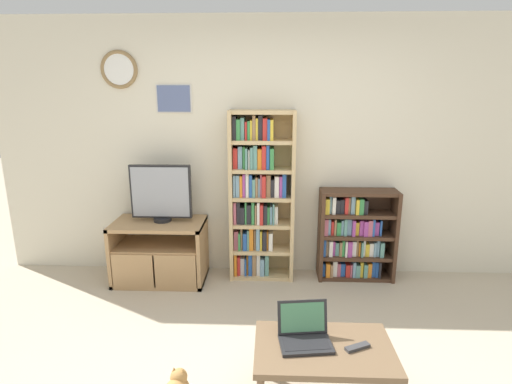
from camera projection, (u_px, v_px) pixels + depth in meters
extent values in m
cube|color=beige|center=(271.00, 151.00, 4.06)|extent=(5.64, 0.06, 2.60)
torus|color=olive|center=(119.00, 69.00, 3.88)|extent=(0.37, 0.04, 0.37)
cylinder|color=white|center=(119.00, 69.00, 3.88)|extent=(0.30, 0.02, 0.30)
cube|color=silver|center=(174.00, 99.00, 3.93)|extent=(0.36, 0.01, 0.28)
cube|color=slate|center=(174.00, 99.00, 3.93)|extent=(0.32, 0.02, 0.25)
cube|color=tan|center=(118.00, 250.00, 4.07)|extent=(0.04, 0.52, 0.62)
cube|color=tan|center=(203.00, 252.00, 4.04)|extent=(0.04, 0.52, 0.62)
cube|color=tan|center=(159.00, 224.00, 3.98)|extent=(0.91, 0.52, 0.04)
cube|color=tan|center=(162.00, 277.00, 4.13)|extent=(0.91, 0.52, 0.04)
cube|color=tan|center=(160.00, 245.00, 4.04)|extent=(0.83, 0.48, 0.04)
cube|color=tan|center=(133.00, 271.00, 3.85)|extent=(0.40, 0.02, 0.34)
cube|color=tan|center=(175.00, 272.00, 3.83)|extent=(0.40, 0.02, 0.34)
cylinder|color=black|center=(163.00, 219.00, 4.00)|extent=(0.18, 0.18, 0.04)
cube|color=black|center=(161.00, 191.00, 3.92)|extent=(0.60, 0.05, 0.53)
cube|color=#9399A3|center=(160.00, 192.00, 3.90)|extent=(0.56, 0.01, 0.50)
cube|color=tan|center=(232.00, 197.00, 4.00)|extent=(0.04, 0.28, 1.71)
cube|color=tan|center=(292.00, 198.00, 3.98)|extent=(0.04, 0.28, 1.71)
cube|color=tan|center=(262.00, 194.00, 4.12)|extent=(0.64, 0.02, 1.71)
cube|color=tan|center=(262.00, 274.00, 4.20)|extent=(0.57, 0.25, 0.04)
cube|color=tan|center=(262.00, 249.00, 4.13)|extent=(0.57, 0.25, 0.04)
cube|color=tan|center=(262.00, 224.00, 4.06)|extent=(0.57, 0.25, 0.04)
cube|color=tan|center=(262.00, 197.00, 3.99)|extent=(0.57, 0.25, 0.04)
cube|color=tan|center=(262.00, 170.00, 3.92)|extent=(0.57, 0.25, 0.04)
cube|color=tan|center=(262.00, 141.00, 3.85)|extent=(0.57, 0.25, 0.04)
cube|color=tan|center=(262.00, 112.00, 3.78)|extent=(0.57, 0.25, 0.04)
cube|color=orange|center=(236.00, 262.00, 4.18)|extent=(0.03, 0.22, 0.23)
cube|color=red|center=(239.00, 263.00, 4.19)|extent=(0.03, 0.20, 0.20)
cube|color=white|center=(243.00, 263.00, 4.20)|extent=(0.04, 0.17, 0.18)
cube|color=#2856A8|center=(246.00, 264.00, 4.19)|extent=(0.02, 0.22, 0.18)
cube|color=orange|center=(248.00, 262.00, 4.19)|extent=(0.02, 0.18, 0.21)
cube|color=#2856A8|center=(251.00, 262.00, 4.18)|extent=(0.04, 0.21, 0.23)
cube|color=#93704C|center=(255.00, 262.00, 4.18)|extent=(0.04, 0.21, 0.23)
cube|color=white|center=(259.00, 262.00, 4.18)|extent=(0.04, 0.20, 0.23)
cube|color=#759EB7|center=(262.00, 264.00, 4.18)|extent=(0.04, 0.21, 0.18)
cube|color=#5B9389|center=(267.00, 262.00, 4.18)|extent=(0.04, 0.19, 0.22)
cube|color=#B75B70|center=(237.00, 238.00, 4.13)|extent=(0.04, 0.18, 0.19)
cube|color=#388947|center=(240.00, 239.00, 4.12)|extent=(0.02, 0.22, 0.18)
cube|color=#93704C|center=(242.00, 236.00, 4.12)|extent=(0.02, 0.19, 0.23)
cube|color=#2856A8|center=(245.00, 239.00, 4.12)|extent=(0.04, 0.21, 0.18)
cube|color=#5B9389|center=(249.00, 237.00, 4.11)|extent=(0.02, 0.21, 0.21)
cube|color=orange|center=(252.00, 237.00, 4.11)|extent=(0.04, 0.20, 0.23)
cube|color=#93704C|center=(255.00, 237.00, 4.12)|extent=(0.02, 0.18, 0.21)
cube|color=#759EB7|center=(258.00, 237.00, 4.11)|extent=(0.04, 0.20, 0.23)
cube|color=gold|center=(261.00, 238.00, 4.11)|extent=(0.02, 0.20, 0.20)
cube|color=#232328|center=(265.00, 238.00, 4.11)|extent=(0.04, 0.21, 0.20)
cube|color=orange|center=(268.00, 238.00, 4.12)|extent=(0.02, 0.18, 0.19)
cube|color=white|center=(271.00, 239.00, 4.11)|extent=(0.04, 0.21, 0.18)
cube|color=#B75B70|center=(236.00, 211.00, 4.05)|extent=(0.03, 0.21, 0.22)
cube|color=#232328|center=(239.00, 211.00, 4.05)|extent=(0.03, 0.20, 0.23)
cube|color=#232328|center=(243.00, 213.00, 4.05)|extent=(0.04, 0.21, 0.17)
cube|color=#388947|center=(246.00, 211.00, 4.05)|extent=(0.02, 0.20, 0.23)
cube|color=#232328|center=(249.00, 212.00, 4.05)|extent=(0.04, 0.20, 0.20)
cube|color=#388947|center=(253.00, 211.00, 4.04)|extent=(0.03, 0.21, 0.23)
cube|color=#93704C|center=(256.00, 212.00, 4.04)|extent=(0.02, 0.22, 0.20)
cube|color=white|center=(259.00, 211.00, 4.04)|extent=(0.03, 0.22, 0.23)
cube|color=red|center=(262.00, 212.00, 4.04)|extent=(0.03, 0.23, 0.20)
cube|color=#232328|center=(265.00, 213.00, 4.04)|extent=(0.04, 0.21, 0.19)
cube|color=#388947|center=(269.00, 213.00, 4.04)|extent=(0.02, 0.19, 0.18)
cube|color=#759EB7|center=(271.00, 213.00, 4.04)|extent=(0.02, 0.19, 0.18)
cube|color=#5B9389|center=(273.00, 212.00, 4.03)|extent=(0.02, 0.22, 0.21)
cube|color=white|center=(276.00, 213.00, 4.04)|extent=(0.03, 0.18, 0.18)
cube|color=#759EB7|center=(235.00, 185.00, 3.98)|extent=(0.02, 0.21, 0.22)
cube|color=#759EB7|center=(238.00, 184.00, 3.98)|extent=(0.04, 0.20, 0.22)
cube|color=orange|center=(242.00, 185.00, 3.98)|extent=(0.03, 0.21, 0.21)
cube|color=#9E4293|center=(244.00, 184.00, 3.98)|extent=(0.03, 0.20, 0.23)
cube|color=white|center=(248.00, 184.00, 3.97)|extent=(0.03, 0.20, 0.23)
cube|color=#2856A8|center=(251.00, 184.00, 3.97)|extent=(0.03, 0.21, 0.22)
cube|color=#5B9389|center=(254.00, 186.00, 3.98)|extent=(0.03, 0.21, 0.18)
cube|color=#93704C|center=(257.00, 186.00, 3.97)|extent=(0.02, 0.20, 0.20)
cube|color=#759EB7|center=(259.00, 186.00, 3.98)|extent=(0.02, 0.19, 0.19)
cube|color=#B75B70|center=(261.00, 184.00, 3.97)|extent=(0.02, 0.19, 0.23)
cube|color=red|center=(264.00, 185.00, 3.96)|extent=(0.04, 0.23, 0.21)
cube|color=#93704C|center=(268.00, 185.00, 3.97)|extent=(0.04, 0.19, 0.22)
cube|color=#232328|center=(272.00, 187.00, 3.97)|extent=(0.03, 0.19, 0.17)
cube|color=white|center=(277.00, 185.00, 3.97)|extent=(0.04, 0.19, 0.21)
cube|color=#9E4293|center=(281.00, 185.00, 3.97)|extent=(0.03, 0.19, 0.21)
cube|color=#2856A8|center=(284.00, 184.00, 3.96)|extent=(0.04, 0.20, 0.23)
cube|color=red|center=(236.00, 158.00, 3.92)|extent=(0.04, 0.18, 0.20)
cube|color=#759EB7|center=(241.00, 157.00, 3.91)|extent=(0.04, 0.18, 0.22)
cube|color=#388947|center=(244.00, 157.00, 3.91)|extent=(0.02, 0.17, 0.21)
cube|color=#5B9389|center=(247.00, 158.00, 3.90)|extent=(0.02, 0.23, 0.21)
cube|color=white|center=(249.00, 158.00, 3.91)|extent=(0.02, 0.19, 0.19)
cube|color=#5B9389|center=(252.00, 157.00, 3.90)|extent=(0.03, 0.22, 0.21)
cube|color=#5B9389|center=(255.00, 156.00, 3.90)|extent=(0.04, 0.21, 0.23)
cube|color=orange|center=(260.00, 158.00, 3.91)|extent=(0.04, 0.19, 0.20)
cube|color=red|center=(264.00, 156.00, 3.90)|extent=(0.04, 0.21, 0.23)
cube|color=#2856A8|center=(268.00, 156.00, 3.90)|extent=(0.03, 0.21, 0.23)
cube|color=#388947|center=(272.00, 158.00, 3.89)|extent=(0.04, 0.22, 0.20)
cube|color=#232328|center=(235.00, 128.00, 3.84)|extent=(0.03, 0.19, 0.22)
cube|color=#388947|center=(239.00, 129.00, 3.84)|extent=(0.04, 0.20, 0.19)
cube|color=#5B9389|center=(243.00, 128.00, 3.85)|extent=(0.04, 0.17, 0.21)
cube|color=red|center=(246.00, 130.00, 3.85)|extent=(0.02, 0.18, 0.17)
cube|color=#388947|center=(249.00, 130.00, 3.84)|extent=(0.02, 0.18, 0.18)
cube|color=gold|center=(251.00, 130.00, 3.84)|extent=(0.02, 0.18, 0.19)
cube|color=#93704C|center=(254.00, 127.00, 3.84)|extent=(0.03, 0.18, 0.23)
cube|color=gold|center=(257.00, 129.00, 3.84)|extent=(0.02, 0.18, 0.20)
cube|color=#232328|center=(261.00, 127.00, 3.84)|extent=(0.04, 0.18, 0.23)
cube|color=red|center=(265.00, 129.00, 3.83)|extent=(0.04, 0.20, 0.21)
cube|color=#2856A8|center=(269.00, 129.00, 3.83)|extent=(0.02, 0.22, 0.20)
cube|color=gold|center=(272.00, 129.00, 3.83)|extent=(0.03, 0.22, 0.19)
cube|color=#472D1E|center=(321.00, 235.00, 4.07)|extent=(0.04, 0.27, 0.93)
cube|color=#472D1E|center=(393.00, 236.00, 4.04)|extent=(0.04, 0.27, 0.93)
cube|color=#472D1E|center=(354.00, 231.00, 4.18)|extent=(0.77, 0.02, 0.93)
cube|color=#472D1E|center=(354.00, 275.00, 4.17)|extent=(0.69, 0.24, 0.04)
cube|color=#472D1E|center=(355.00, 255.00, 4.11)|extent=(0.69, 0.24, 0.04)
cube|color=#472D1E|center=(357.00, 235.00, 4.06)|extent=(0.69, 0.24, 0.04)
cube|color=#472D1E|center=(358.00, 214.00, 4.00)|extent=(0.69, 0.24, 0.04)
cube|color=#472D1E|center=(360.00, 192.00, 3.94)|extent=(0.69, 0.24, 0.04)
cube|color=#2856A8|center=(323.00, 267.00, 4.17)|extent=(0.03, 0.19, 0.14)
cube|color=orange|center=(327.00, 267.00, 4.16)|extent=(0.04, 0.22, 0.15)
cube|color=#93704C|center=(330.00, 267.00, 4.16)|extent=(0.03, 0.22, 0.14)
cube|color=white|center=(334.00, 266.00, 4.16)|extent=(0.04, 0.18, 0.17)
cube|color=#B75B70|center=(338.00, 267.00, 4.17)|extent=(0.03, 0.18, 0.14)
cube|color=#2856A8|center=(342.00, 267.00, 4.17)|extent=(0.04, 0.17, 0.14)
cube|color=red|center=(346.00, 267.00, 4.16)|extent=(0.04, 0.20, 0.13)
cube|color=#B75B70|center=(350.00, 267.00, 4.16)|extent=(0.02, 0.20, 0.13)
cube|color=#759EB7|center=(353.00, 266.00, 4.15)|extent=(0.03, 0.21, 0.17)
cube|color=#5B9389|center=(356.00, 268.00, 4.15)|extent=(0.04, 0.21, 0.13)
cube|color=gold|center=(360.00, 266.00, 4.15)|extent=(0.03, 0.19, 0.16)
cube|color=#5B9389|center=(364.00, 267.00, 4.15)|extent=(0.04, 0.21, 0.14)
cube|color=orange|center=(368.00, 267.00, 4.15)|extent=(0.04, 0.20, 0.15)
cube|color=#2856A8|center=(372.00, 266.00, 4.15)|extent=(0.04, 0.18, 0.17)
cube|color=#2856A8|center=(375.00, 266.00, 4.15)|extent=(0.03, 0.19, 0.17)
cube|color=#232328|center=(378.00, 266.00, 4.14)|extent=(0.02, 0.22, 0.17)
cube|color=#2856A8|center=(324.00, 245.00, 4.11)|extent=(0.02, 0.20, 0.18)
cube|color=#93704C|center=(326.00, 246.00, 4.11)|extent=(0.03, 0.17, 0.16)
cube|color=white|center=(330.00, 246.00, 4.11)|extent=(0.04, 0.21, 0.17)
cube|color=#9E4293|center=(333.00, 246.00, 4.11)|extent=(0.03, 0.17, 0.15)
cube|color=#5B9389|center=(336.00, 247.00, 4.11)|extent=(0.04, 0.17, 0.14)
cube|color=#93704C|center=(339.00, 246.00, 4.11)|extent=(0.02, 0.19, 0.15)
cube|color=#388947|center=(342.00, 246.00, 4.10)|extent=(0.03, 0.19, 0.17)
cube|color=white|center=(345.00, 246.00, 4.10)|extent=(0.02, 0.21, 0.17)
cube|color=#9E4293|center=(348.00, 246.00, 4.10)|extent=(0.04, 0.21, 0.16)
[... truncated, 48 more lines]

